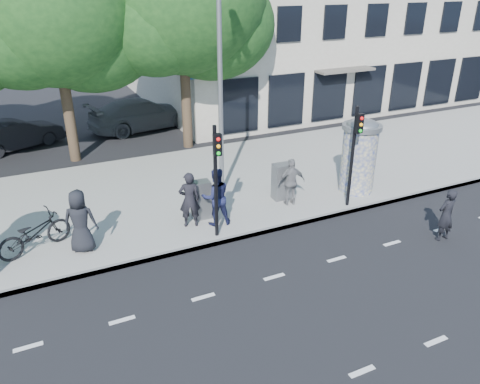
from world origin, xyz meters
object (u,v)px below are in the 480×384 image
ped_c (216,197)px  cabinet_right (282,182)px  ped_e (291,182)px  car_right (142,114)px  traffic_pole_near (216,171)px  cabinet_left (201,200)px  traffic_pole_far (354,147)px  man_road (446,215)px  ad_column_right (359,154)px  street_lamp (221,60)px  bicycle (34,233)px  ped_a (80,221)px  ped_b (189,200)px  car_mid (16,134)px

ped_c → cabinet_right: size_ratio=1.45×
ped_e → car_right: 11.48m
traffic_pole_near → ped_c: bearing=69.8°
cabinet_right → cabinet_left: bearing=-175.3°
traffic_pole_far → ped_e: 2.33m
man_road → ad_column_right: bearing=-87.0°
ad_column_right → street_lamp: size_ratio=0.33×
bicycle → ped_c: bearing=-120.7°
street_lamp → cabinet_right: bearing=-40.4°
ped_a → man_road: size_ratio=1.12×
street_lamp → cabinet_left: size_ratio=6.40×
ped_a → cabinet_right: 6.77m
traffic_pole_far → ped_b: (-5.31, 0.96, -1.19)m
ped_a → ped_b: size_ratio=1.04×
ped_e → man_road: 4.85m
traffic_pole_far → ped_e: bearing=151.2°
ped_e → cabinet_right: 0.55m
traffic_pole_far → car_right: 12.89m
street_lamp → ped_a: bearing=-159.1°
ped_b → ped_c: bearing=176.5°
bicycle → cabinet_left: 4.92m
traffic_pole_near → cabinet_left: size_ratio=2.72×
cabinet_left → car_right: 10.93m
street_lamp → ped_a: size_ratio=4.36×
traffic_pole_far → cabinet_left: bearing=164.6°
bicycle → traffic_pole_near: bearing=-129.2°
ped_c → bicycle: bearing=0.2°
ped_b → ped_a: bearing=14.4°
man_road → car_right: man_road is taller
ped_c → man_road: (5.85, -3.56, -0.25)m
cabinet_left → car_mid: (-5.06, 10.26, -0.10)m
street_lamp → ped_b: street_lamp is taller
bicycle → car_mid: bearing=-22.1°
car_mid → ped_e: bearing=-167.1°
ped_a → traffic_pole_near: bearing=-173.5°
street_lamp → bicycle: size_ratio=3.80×
ad_column_right → cabinet_right: bearing=168.8°
ped_a → car_right: (4.64, 11.32, -0.28)m
traffic_pole_near → bicycle: size_ratio=1.62×
ad_column_right → car_mid: ad_column_right is taller
street_lamp → traffic_pole_far: bearing=-39.9°
ped_a → car_mid: size_ratio=0.45×
cabinet_right → car_mid: cabinet_right is taller
ped_b → cabinet_left: size_ratio=1.42×
cabinet_right → car_mid: 12.96m
ped_b → ped_e: size_ratio=1.09×
street_lamp → ped_e: street_lamp is taller
ad_column_right → car_right: 12.34m
man_road → car_mid: bearing=-54.0°
ad_column_right → traffic_pole_near: size_ratio=0.78×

